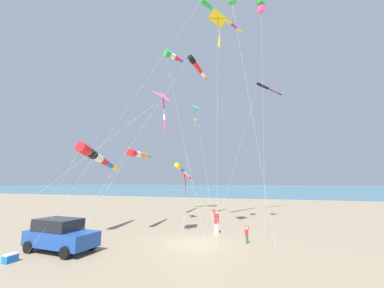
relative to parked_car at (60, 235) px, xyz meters
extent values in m
plane|color=gray|center=(-4.31, 7.00, -0.95)|extent=(600.00, 600.00, 0.00)
cube|color=#386B84|center=(-169.31, 7.00, -0.95)|extent=(240.00, 600.00, 0.01)
cube|color=#1E479E|center=(0.01, 0.10, -0.20)|extent=(2.11, 4.41, 0.84)
cube|color=black|center=(-0.02, -0.24, 0.56)|extent=(1.78, 2.68, 0.68)
cylinder|color=black|center=(-0.83, 1.62, -0.62)|extent=(0.26, 0.67, 0.66)
cylinder|color=black|center=(1.02, 1.50, -0.62)|extent=(0.26, 0.67, 0.66)
cylinder|color=black|center=(-1.01, -1.30, -0.62)|extent=(0.26, 0.67, 0.66)
cylinder|color=black|center=(0.84, -1.42, -0.62)|extent=(0.26, 0.67, 0.66)
cube|color=blue|center=(2.28, -0.75, -0.77)|extent=(0.60, 0.40, 0.36)
cube|color=white|center=(2.28, -0.75, -0.56)|extent=(0.62, 0.42, 0.06)
cube|color=silver|center=(-7.86, 7.72, -0.56)|extent=(0.20, 0.33, 0.79)
cylinder|color=#B72833|center=(-7.86, 7.72, 0.17)|extent=(0.42, 0.42, 0.65)
sphere|color=tan|center=(-7.86, 7.72, 0.62)|extent=(0.25, 0.25, 0.25)
cylinder|color=#B72833|center=(-7.72, 7.54, 0.66)|extent=(0.16, 0.41, 0.50)
cylinder|color=#B72833|center=(-8.04, 7.59, 0.66)|extent=(0.16, 0.41, 0.50)
cube|color=#3D7F51|center=(-5.29, 10.33, -0.71)|extent=(0.21, 0.16, 0.49)
cylinder|color=#B72833|center=(-5.29, 10.33, -0.26)|extent=(0.29, 0.29, 0.40)
sphere|color=beige|center=(-5.29, 10.33, 0.01)|extent=(0.15, 0.15, 0.15)
cylinder|color=#B72833|center=(-5.42, 10.27, 0.04)|extent=(0.25, 0.14, 0.31)
cylinder|color=#B72833|center=(-5.35, 10.45, 0.04)|extent=(0.25, 0.14, 0.31)
cylinder|color=black|center=(-11.32, 4.43, 16.36)|extent=(1.11, 0.82, 0.83)
cylinder|color=red|center=(-12.12, 4.63, 16.11)|extent=(1.06, 0.74, 0.75)
cylinder|color=red|center=(-12.91, 4.82, 15.86)|extent=(1.02, 0.65, 0.67)
cylinder|color=white|center=(-13.70, 5.01, 15.62)|extent=(0.98, 0.56, 0.59)
cylinder|color=orange|center=(-14.50, 5.21, 15.37)|extent=(0.93, 0.48, 0.51)
cylinder|color=white|center=(-5.50, 2.14, 7.69)|extent=(10.86, 4.41, 17.28)
pyramid|color=red|center=(-13.41, 2.94, 3.93)|extent=(1.76, 1.44, 0.68)
cylinder|color=black|center=(-13.39, 2.90, 3.85)|extent=(0.47, 1.09, 0.74)
cylinder|color=red|center=(-13.40, 2.93, 3.44)|extent=(0.15, 0.21, 0.69)
cylinder|color=blue|center=(-13.40, 2.98, 2.76)|extent=(0.16, 0.13, 0.69)
cylinder|color=red|center=(-13.39, 3.00, 2.08)|extent=(0.18, 0.18, 0.69)
cylinder|color=white|center=(-9.90, 4.15, 1.43)|extent=(6.98, 2.52, 4.76)
pyramid|color=yellow|center=(-5.93, 8.55, 16.58)|extent=(1.84, 1.22, 0.49)
cylinder|color=black|center=(-5.93, 8.53, 16.48)|extent=(0.04, 1.60, 0.41)
cylinder|color=yellow|center=(-5.92, 8.57, 15.98)|extent=(0.16, 0.23, 0.83)
cylinder|color=white|center=(-5.95, 8.62, 15.16)|extent=(0.22, 0.18, 0.83)
cylinder|color=yellow|center=(-5.98, 8.59, 14.34)|extent=(0.16, 0.21, 0.83)
cylinder|color=white|center=(-4.79, 8.60, 7.73)|extent=(2.27, 0.16, 17.36)
pyramid|color=#EF4C93|center=(-3.59, 4.88, 9.37)|extent=(2.04, 1.44, 0.90)
cylinder|color=black|center=(-3.60, 4.81, 9.28)|extent=(0.28, 1.35, 1.02)
cylinder|color=#EF4C93|center=(-3.63, 4.84, 8.77)|extent=(0.25, 0.24, 0.85)
cylinder|color=white|center=(-3.63, 4.91, 7.93)|extent=(0.25, 0.27, 0.86)
cylinder|color=#EF4C93|center=(-3.64, 4.99, 7.09)|extent=(0.28, 0.24, 0.86)
cylinder|color=white|center=(0.02, 0.79, 4.13)|extent=(7.25, 8.05, 10.17)
cylinder|color=green|center=(-8.56, 6.77, 20.46)|extent=(1.43, 0.97, 0.58)
cylinder|color=#1EB7C6|center=(-9.77, 7.28, 20.57)|extent=(1.41, 0.92, 0.53)
cylinder|color=green|center=(-10.98, 7.80, 20.67)|extent=(1.38, 0.87, 0.48)
cylinder|color=yellow|center=(-12.19, 8.31, 20.77)|extent=(1.36, 0.82, 0.43)
cylinder|color=purple|center=(-13.40, 8.83, 20.87)|extent=(1.33, 0.77, 0.37)
cylinder|color=yellow|center=(-14.61, 9.34, 20.97)|extent=(1.31, 0.72, 0.32)
cylinder|color=white|center=(-3.27, 2.85, 9.67)|extent=(9.40, 7.34, 21.25)
cube|color=green|center=(-7.47, 9.53, 19.18)|extent=(0.67, 0.67, 0.55)
cylinder|color=white|center=(-5.52, 10.84, 8.98)|extent=(3.90, 2.63, 19.86)
cylinder|color=red|center=(-2.92, -1.52, 5.61)|extent=(1.22, 0.95, 1.03)
cylinder|color=black|center=(-3.85, -1.63, 5.37)|extent=(1.19, 0.86, 0.94)
cylinder|color=white|center=(-4.77, -1.75, 5.14)|extent=(1.16, 0.77, 0.85)
cylinder|color=red|center=(-5.69, -1.87, 4.91)|extent=(1.12, 0.68, 0.76)
cylinder|color=blue|center=(-6.61, -1.99, 4.67)|extent=(1.09, 0.59, 0.68)
cylinder|color=yellow|center=(-7.54, -2.10, 4.44)|extent=(1.06, 0.49, 0.59)
cylinder|color=white|center=(-1.37, -2.20, 2.28)|extent=(2.19, 1.49, 6.47)
pyramid|color=#1EB7C6|center=(-20.03, 2.22, 13.85)|extent=(2.37, 1.95, 0.72)
cylinder|color=black|center=(-20.04, 2.18, 13.74)|extent=(0.62, 1.61, 0.71)
cylinder|color=#1EB7C6|center=(-20.04, 2.16, 13.18)|extent=(0.16, 0.20, 0.92)
cylinder|color=yellow|center=(-20.02, 2.09, 12.27)|extent=(0.22, 0.28, 0.93)
cylinder|color=#1EB7C6|center=(-20.04, 2.08, 11.35)|extent=(0.27, 0.28, 0.93)
cylinder|color=white|center=(-13.28, 5.03, 6.36)|extent=(13.53, 5.72, 14.62)
cylinder|color=green|center=(-14.47, 0.03, 19.62)|extent=(1.08, 1.13, 0.89)
cylinder|color=white|center=(-15.15, 0.37, 19.60)|extent=(1.01, 0.98, 0.73)
cylinder|color=red|center=(-15.83, 0.71, 19.59)|extent=(0.93, 0.84, 0.57)
cylinder|color=purple|center=(-16.51, 1.04, 19.57)|extent=(0.86, 0.69, 0.41)
cylinder|color=white|center=(-9.78, 3.62, 9.23)|extent=(8.71, 7.52, 20.36)
cylinder|color=yellow|center=(-16.40, 0.91, 5.07)|extent=(1.51, 0.61, 0.84)
cylinder|color=blue|center=(-17.76, 0.85, 4.75)|extent=(1.49, 0.53, 0.76)
cylinder|color=white|center=(-19.12, 0.78, 4.44)|extent=(1.47, 0.46, 0.69)
cylinder|color=white|center=(-20.48, 0.71, 4.12)|extent=(1.45, 0.38, 0.62)
cylinder|color=red|center=(-21.84, 0.65, 3.81)|extent=(1.43, 0.31, 0.55)
cylinder|color=white|center=(-11.43, 4.78, 2.07)|extent=(8.59, 7.68, 6.05)
cylinder|color=red|center=(-5.14, 1.34, 5.45)|extent=(0.98, 0.69, 0.61)
cylinder|color=white|center=(-6.04, 1.24, 5.47)|extent=(0.97, 0.61, 0.53)
cylinder|color=orange|center=(-6.93, 1.13, 5.49)|extent=(0.96, 0.53, 0.45)
cylinder|color=orange|center=(-7.83, 1.02, 5.52)|extent=(0.95, 0.45, 0.37)
cylinder|color=green|center=(-8.73, 0.91, 5.54)|extent=(0.93, 0.37, 0.29)
cylinder|color=white|center=(-1.77, 1.47, 2.17)|extent=(5.86, 0.16, 6.24)
cylinder|color=black|center=(-19.51, 11.28, 15.82)|extent=(1.20, 0.93, 0.38)
cylinder|color=black|center=(-20.52, 11.91, 15.80)|extent=(1.17, 0.89, 0.33)
cylinder|color=purple|center=(-21.52, 12.53, 15.78)|extent=(1.15, 0.85, 0.28)
cylinder|color=purple|center=(-22.53, 13.15, 15.77)|extent=(1.12, 0.81, 0.23)
cylinder|color=black|center=(-23.53, 13.77, 15.75)|extent=(1.09, 0.76, 0.18)
cylinder|color=white|center=(-12.36, 9.46, 7.39)|extent=(13.32, 3.04, 16.69)
cube|color=green|center=(-8.79, 11.96, 19.45)|extent=(0.73, 0.73, 0.52)
cube|color=#EF4C93|center=(-8.79, 11.96, 18.61)|extent=(0.73, 0.73, 0.52)
cylinder|color=black|center=(-9.15, 11.90, 19.03)|extent=(0.02, 0.02, 1.36)
cylinder|color=black|center=(-8.73, 11.60, 19.03)|extent=(0.02, 0.02, 1.36)
cylinder|color=black|center=(-8.84, 12.33, 19.03)|extent=(0.02, 0.02, 1.36)
cylinder|color=black|center=(-8.42, 12.02, 19.03)|extent=(0.02, 0.02, 1.36)
cylinder|color=white|center=(-7.73, 11.71, 8.70)|extent=(2.12, 0.52, 19.30)
camera|label=1|loc=(11.46, 12.10, 3.08)|focal=22.10mm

